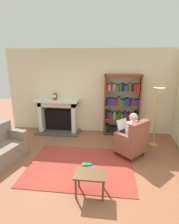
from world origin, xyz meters
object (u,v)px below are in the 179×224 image
(floor_lamp, at_px, (158,97))
(seated_reader, at_px, (129,132))
(fireplace, at_px, (58,115))
(mantel_clock, at_px, (55,96))
(bookshelf, at_px, (122,106))
(armchair_reading, at_px, (132,141))
(side_table, at_px, (90,177))

(floor_lamp, bearing_deg, seated_reader, -140.98)
(fireplace, height_order, mantel_clock, mantel_clock)
(fireplace, bearing_deg, seated_reader, -30.59)
(bookshelf, xyz_separation_m, seated_reader, (0.13, -1.34, -0.32))
(bookshelf, relative_size, seated_reader, 1.70)
(mantel_clock, relative_size, bookshelf, 0.11)
(floor_lamp, bearing_deg, mantel_clock, 169.02)
(bookshelf, height_order, seated_reader, bookshelf)
(armchair_reading, bearing_deg, side_table, 11.66)
(mantel_clock, distance_m, seated_reader, 2.63)
(fireplace, bearing_deg, mantel_clock, -116.32)
(mantel_clock, height_order, bookshelf, bookshelf)
(floor_lamp, bearing_deg, bookshelf, 140.99)
(bookshelf, bearing_deg, floor_lamp, -39.01)
(bookshelf, bearing_deg, armchair_reading, -81.48)
(floor_lamp, bearing_deg, armchair_reading, -134.11)
(fireplace, bearing_deg, armchair_reading, -31.12)
(fireplace, xyz_separation_m, armchair_reading, (2.29, -1.38, -0.17))
(fireplace, distance_m, bookshelf, 2.11)
(fireplace, relative_size, mantel_clock, 6.75)
(seated_reader, bearing_deg, mantel_clock, -75.19)
(bookshelf, relative_size, side_table, 3.46)
(side_table, relative_size, floor_lamp, 0.34)
(floor_lamp, bearing_deg, side_table, -125.90)
(bookshelf, xyz_separation_m, side_table, (-0.68, -2.88, -0.58))
(mantel_clock, distance_m, side_table, 3.23)
(armchair_reading, distance_m, side_table, 1.71)
(fireplace, xyz_separation_m, bookshelf, (2.08, 0.03, 0.35))
(seated_reader, relative_size, side_table, 2.04)
(seated_reader, bearing_deg, side_table, 15.45)
(seated_reader, height_order, floor_lamp, floor_lamp)
(bookshelf, height_order, floor_lamp, bookshelf)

